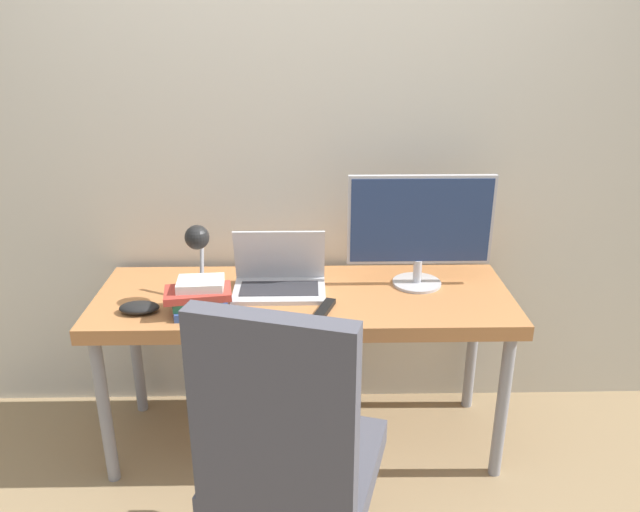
# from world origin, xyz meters

# --- Properties ---
(ground_plane) EXTENTS (12.00, 12.00, 0.00)m
(ground_plane) POSITION_xyz_m (0.00, 0.00, 0.00)
(ground_plane) COLOR #937A56
(wall_back) EXTENTS (8.00, 0.05, 2.60)m
(wall_back) POSITION_xyz_m (0.00, 0.67, 1.30)
(wall_back) COLOR beige
(wall_back) RESTS_ON ground_plane
(desk) EXTENTS (1.70, 0.60, 0.72)m
(desk) POSITION_xyz_m (0.00, 0.30, 0.66)
(desk) COLOR #B77542
(desk) RESTS_ON ground_plane
(laptop) EXTENTS (0.38, 0.25, 0.25)m
(laptop) POSITION_xyz_m (-0.10, 0.35, 0.77)
(laptop) COLOR silver
(laptop) RESTS_ON desk
(monitor) EXTENTS (0.60, 0.21, 0.47)m
(monitor) POSITION_xyz_m (0.48, 0.39, 0.98)
(monitor) COLOR #B7B7BC
(monitor) RESTS_ON desk
(desk_lamp) EXTENTS (0.12, 0.23, 0.32)m
(desk_lamp) POSITION_xyz_m (-0.41, 0.26, 0.93)
(desk_lamp) COLOR #4C4C51
(desk_lamp) RESTS_ON desk
(office_chair) EXTENTS (0.60, 0.62, 1.11)m
(office_chair) POSITION_xyz_m (-0.04, -0.53, 0.60)
(office_chair) COLOR black
(office_chair) RESTS_ON ground_plane
(book_stack) EXTENTS (0.27, 0.19, 0.13)m
(book_stack) POSITION_xyz_m (-0.40, 0.15, 0.78)
(book_stack) COLOR #334C8C
(book_stack) RESTS_ON desk
(tv_remote) EXTENTS (0.09, 0.16, 0.02)m
(tv_remote) POSITION_xyz_m (0.08, 0.15, 0.73)
(tv_remote) COLOR black
(tv_remote) RESTS_ON desk
(game_controller) EXTENTS (0.15, 0.10, 0.04)m
(game_controller) POSITION_xyz_m (-0.63, 0.15, 0.74)
(game_controller) COLOR black
(game_controller) RESTS_ON desk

